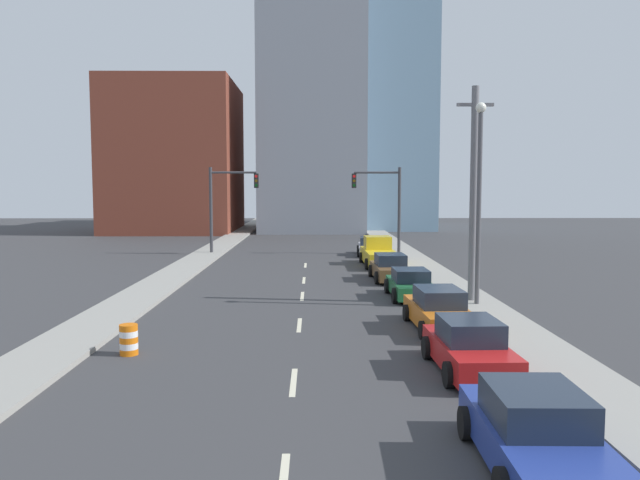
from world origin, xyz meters
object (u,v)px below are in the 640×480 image
traffic_barrel (129,340)px  sedan_blue (535,433)px  pickup_truck_yellow (379,254)px  traffic_signal_right (386,199)px  traffic_signal_left (224,199)px  sedan_brown (390,268)px  street_lamp (479,190)px  sedan_red (469,348)px  sedan_silver (370,247)px  sedan_orange (439,311)px  sedan_green (410,285)px  utility_pole_right_mid (473,194)px

traffic_barrel → sedan_blue: sedan_blue is taller
pickup_truck_yellow → traffic_signal_right: bearing=78.2°
traffic_signal_left → sedan_brown: (11.11, -13.39, -3.58)m
street_lamp → traffic_barrel: bearing=-149.7°
traffic_barrel → sedan_red: (10.07, -1.89, 0.21)m
traffic_signal_left → pickup_truck_yellow: 13.56m
sedan_silver → sedan_blue: bearing=-87.0°
street_lamp → sedan_brown: street_lamp is taller
traffic_signal_right → pickup_truck_yellow: 7.82m
sedan_orange → pickup_truck_yellow: size_ratio=0.82×
sedan_brown → sedan_orange: bearing=-90.2°
sedan_red → pickup_truck_yellow: (-0.05, 23.69, 0.09)m
sedan_red → sedan_silver: sedan_red is taller
traffic_signal_left → sedan_blue: bearing=-73.5°
traffic_signal_left → sedan_blue: traffic_signal_left is taller
traffic_signal_left → sedan_green: bearing=-59.0°
sedan_red → utility_pole_right_mid: bearing=73.7°
traffic_signal_right → pickup_truck_yellow: size_ratio=1.13×
sedan_orange → sedan_green: (-0.03, 6.43, -0.06)m
street_lamp → pickup_truck_yellow: bearing=100.7°
traffic_signal_left → traffic_barrel: (1.13, -28.69, -3.78)m
street_lamp → traffic_signal_left: bearing=123.1°
traffic_signal_left → utility_pole_right_mid: utility_pole_right_mid is taller
sedan_blue → traffic_barrel: bearing=142.1°
utility_pole_right_mid → sedan_green: (-2.48, 1.45, -4.26)m
sedan_blue → sedan_silver: sedan_blue is taller
sedan_orange → sedan_blue: bearing=-94.8°
traffic_signal_right → pickup_truck_yellow: (-1.28, -6.89, -3.47)m
traffic_signal_right → sedan_silver: (-1.28, -0.60, -3.62)m
sedan_green → traffic_signal_right: bearing=86.1°
traffic_signal_left → sedan_blue: (10.88, -36.67, -3.55)m
sedan_brown → sedan_silver: sedan_brown is taller
traffic_signal_right → sedan_blue: traffic_signal_right is taller
sedan_blue → sedan_brown: 23.28m
sedan_brown → pickup_truck_yellow: size_ratio=0.77×
sedan_brown → utility_pole_right_mid: bearing=-70.1°
sedan_green → sedan_brown: sedan_brown is taller
traffic_signal_right → utility_pole_right_mid: 20.42m
utility_pole_right_mid → sedan_orange: bearing=-116.2°
utility_pole_right_mid → sedan_blue: (-2.98, -16.31, -4.19)m
sedan_blue → street_lamp: bearing=80.4°
sedan_blue → sedan_red: size_ratio=1.03×
sedan_blue → pickup_truck_yellow: size_ratio=0.77×
traffic_signal_right → sedan_green: bearing=-93.2°
traffic_signal_left → sedan_orange: bearing=-65.8°
traffic_signal_left → street_lamp: size_ratio=0.77×
utility_pole_right_mid → street_lamp: (0.01, -0.89, 0.14)m
traffic_signal_right → sedan_blue: bearing=-92.4°
sedan_red → sedan_silver: size_ratio=0.94×
street_lamp → sedan_silver: street_lamp is taller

